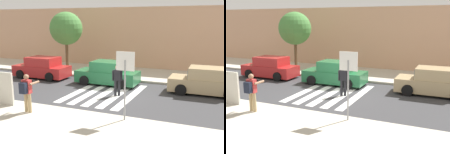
# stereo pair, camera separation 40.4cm
# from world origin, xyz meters

# --- Properties ---
(ground_plane) EXTENTS (120.00, 120.00, 0.00)m
(ground_plane) POSITION_xyz_m (0.00, 0.00, 0.00)
(ground_plane) COLOR #38383A
(sidewalk_near) EXTENTS (60.00, 6.00, 0.14)m
(sidewalk_near) POSITION_xyz_m (0.00, -6.20, 0.07)
(sidewalk_near) COLOR beige
(sidewalk_near) RESTS_ON ground
(sidewalk_far) EXTENTS (60.00, 4.80, 0.14)m
(sidewalk_far) POSITION_xyz_m (0.00, 6.00, 0.07)
(sidewalk_far) COLOR beige
(sidewalk_far) RESTS_ON ground
(building_facade_far) EXTENTS (56.00, 4.00, 5.26)m
(building_facade_far) POSITION_xyz_m (0.00, 10.40, 2.63)
(building_facade_far) COLOR tan
(building_facade_far) RESTS_ON ground
(crosswalk_stripe_0) EXTENTS (0.44, 5.20, 0.01)m
(crosswalk_stripe_0) POSITION_xyz_m (-1.60, 0.20, 0.00)
(crosswalk_stripe_0) COLOR silver
(crosswalk_stripe_0) RESTS_ON ground
(crosswalk_stripe_1) EXTENTS (0.44, 5.20, 0.01)m
(crosswalk_stripe_1) POSITION_xyz_m (-0.80, 0.20, 0.00)
(crosswalk_stripe_1) COLOR silver
(crosswalk_stripe_1) RESTS_ON ground
(crosswalk_stripe_2) EXTENTS (0.44, 5.20, 0.01)m
(crosswalk_stripe_2) POSITION_xyz_m (0.00, 0.20, 0.00)
(crosswalk_stripe_2) COLOR silver
(crosswalk_stripe_2) RESTS_ON ground
(crosswalk_stripe_3) EXTENTS (0.44, 5.20, 0.01)m
(crosswalk_stripe_3) POSITION_xyz_m (0.80, 0.20, 0.00)
(crosswalk_stripe_3) COLOR silver
(crosswalk_stripe_3) RESTS_ON ground
(crosswalk_stripe_4) EXTENTS (0.44, 5.20, 0.01)m
(crosswalk_stripe_4) POSITION_xyz_m (1.60, 0.20, 0.00)
(crosswalk_stripe_4) COLOR silver
(crosswalk_stripe_4) RESTS_ON ground
(stop_sign) EXTENTS (0.76, 0.08, 2.82)m
(stop_sign) POSITION_xyz_m (2.57, -3.58, 2.20)
(stop_sign) COLOR gray
(stop_sign) RESTS_ON sidewalk_near
(photographer_with_backpack) EXTENTS (0.58, 0.84, 1.72)m
(photographer_with_backpack) POSITION_xyz_m (-1.71, -4.41, 1.17)
(photographer_with_backpack) COLOR tan
(photographer_with_backpack) RESTS_ON sidewalk_near
(pedestrian_crossing) EXTENTS (0.55, 0.36, 1.72)m
(pedestrian_crossing) POSITION_xyz_m (0.83, 0.02, 0.97)
(pedestrian_crossing) COLOR #232328
(pedestrian_crossing) RESTS_ON ground
(parked_car_red) EXTENTS (4.10, 1.92, 1.55)m
(parked_car_red) POSITION_xyz_m (-5.99, 2.30, 0.73)
(parked_car_red) COLOR red
(parked_car_red) RESTS_ON ground
(parked_car_green) EXTENTS (4.10, 1.92, 1.55)m
(parked_car_green) POSITION_xyz_m (-0.72, 2.30, 0.73)
(parked_car_green) COLOR #236B3D
(parked_car_green) RESTS_ON ground
(parked_car_tan) EXTENTS (4.10, 1.92, 1.55)m
(parked_car_tan) POSITION_xyz_m (5.43, 2.30, 0.73)
(parked_car_tan) COLOR tan
(parked_car_tan) RESTS_ON ground
(street_tree_west) EXTENTS (2.61, 2.61, 4.69)m
(street_tree_west) POSITION_xyz_m (-5.45, 4.89, 3.51)
(street_tree_west) COLOR brown
(street_tree_west) RESTS_ON sidewalk_far
(advertising_board) EXTENTS (1.10, 0.11, 1.60)m
(advertising_board) POSITION_xyz_m (-3.52, -3.90, 0.94)
(advertising_board) COLOR beige
(advertising_board) RESTS_ON sidewalk_near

